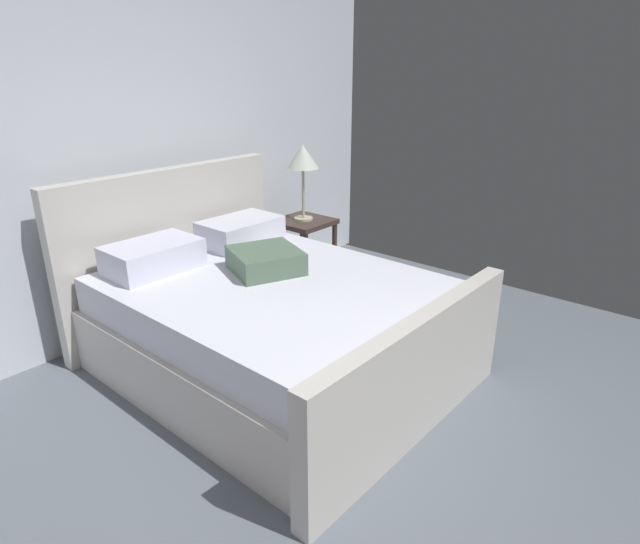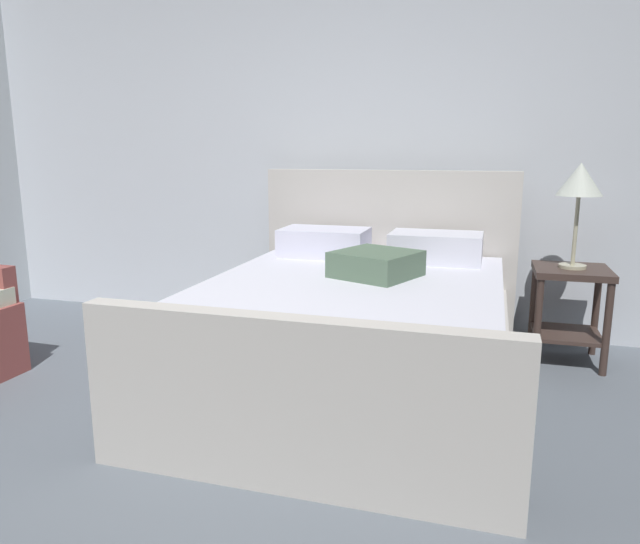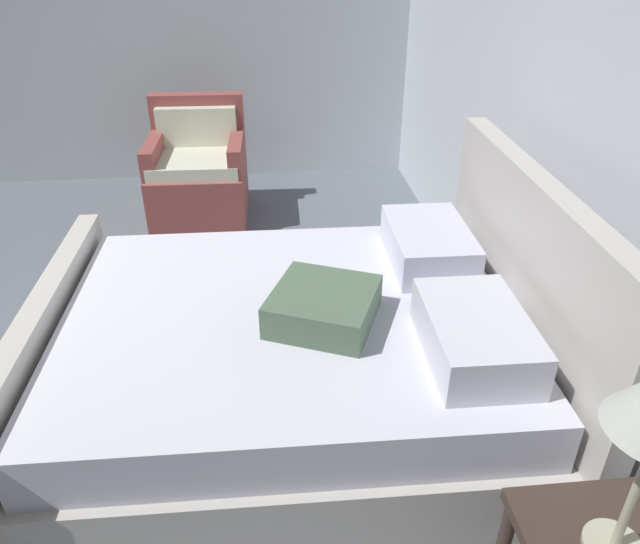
% 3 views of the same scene
% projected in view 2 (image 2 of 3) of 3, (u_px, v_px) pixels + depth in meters
% --- Properties ---
extents(ground_plane, '(5.57, 5.28, 0.02)m').
position_uv_depth(ground_plane, '(135.00, 537.00, 2.02)').
color(ground_plane, slate).
extents(wall_back, '(5.69, 0.12, 2.79)m').
position_uv_depth(wall_back, '(333.00, 138.00, 4.27)').
color(wall_back, silver).
rests_on(wall_back, ground).
extents(bed, '(1.76, 2.16, 1.17)m').
position_uv_depth(bed, '(356.00, 327.00, 3.22)').
color(bed, beige).
rests_on(bed, ground).
extents(nightstand_right, '(0.44, 0.44, 0.60)m').
position_uv_depth(nightstand_right, '(569.00, 299.00, 3.59)').
color(nightstand_right, '#3C2C26').
rests_on(nightstand_right, ground).
extents(table_lamp_right, '(0.26, 0.26, 0.63)m').
position_uv_depth(table_lamp_right, '(580.00, 183.00, 3.45)').
color(table_lamp_right, '#B7B293').
rests_on(table_lamp_right, nightstand_right).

